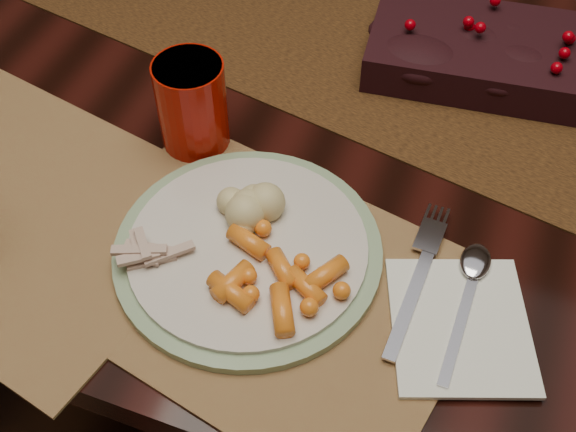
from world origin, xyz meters
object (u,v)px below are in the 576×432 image
(dinner_plate, at_px, (248,249))
(napkin, at_px, (460,325))
(baby_carrots, at_px, (273,269))
(turkey_shreds, at_px, (151,252))
(centerpiece, at_px, (501,50))
(red_cup, at_px, (192,104))
(mashed_potatoes, at_px, (245,201))
(placemat_main, at_px, (262,283))
(dining_table, at_px, (340,253))

(dinner_plate, xyz_separation_m, napkin, (0.22, -0.01, -0.01))
(baby_carrots, bearing_deg, turkey_shreds, -170.27)
(centerpiece, relative_size, baby_carrots, 2.74)
(red_cup, bearing_deg, mashed_potatoes, -43.54)
(turkey_shreds, xyz_separation_m, napkin, (0.30, 0.04, -0.02))
(placemat_main, distance_m, mashed_potatoes, 0.09)
(turkey_shreds, height_order, napkin, turkey_shreds)
(turkey_shreds, distance_m, napkin, 0.31)
(placemat_main, relative_size, napkin, 2.68)
(red_cup, bearing_deg, baby_carrots, -45.67)
(napkin, bearing_deg, red_cup, 137.23)
(dinner_plate, relative_size, baby_carrots, 2.32)
(dining_table, distance_m, centerpiece, 0.45)
(baby_carrots, xyz_separation_m, mashed_potatoes, (-0.05, 0.06, 0.01))
(mashed_potatoes, height_order, napkin, mashed_potatoes)
(baby_carrots, bearing_deg, centerpiece, 69.72)
(placemat_main, height_order, dinner_plate, dinner_plate)
(baby_carrots, bearing_deg, mashed_potatoes, 130.61)
(baby_carrots, distance_m, napkin, 0.19)
(placemat_main, bearing_deg, dinner_plate, 146.53)
(placemat_main, bearing_deg, red_cup, 144.55)
(dining_table, xyz_separation_m, napkin, (0.20, -0.32, 0.38))
(turkey_shreds, distance_m, red_cup, 0.19)
(dining_table, bearing_deg, centerpiece, 23.88)
(centerpiece, bearing_deg, turkey_shreds, -122.35)
(dining_table, bearing_deg, mashed_potatoes, -98.46)
(mashed_potatoes, height_order, turkey_shreds, mashed_potatoes)
(dinner_plate, height_order, mashed_potatoes, mashed_potatoes)
(centerpiece, bearing_deg, baby_carrots, -110.28)
(turkey_shreds, relative_size, red_cup, 0.66)
(baby_carrots, bearing_deg, dining_table, 92.20)
(mashed_potatoes, xyz_separation_m, turkey_shreds, (-0.07, -0.08, -0.01))
(dinner_plate, bearing_deg, placemat_main, -45.86)
(centerpiece, bearing_deg, dining_table, -156.12)
(dining_table, distance_m, dinner_plate, 0.49)
(turkey_shreds, bearing_deg, placemat_main, 10.48)
(mashed_potatoes, distance_m, turkey_shreds, 0.11)
(centerpiece, relative_size, placemat_main, 0.81)
(napkin, bearing_deg, centerpiece, 75.09)
(dinner_plate, relative_size, napkin, 1.83)
(dinner_plate, bearing_deg, mashed_potatoes, 114.22)
(centerpiece, distance_m, mashed_potatoes, 0.40)
(placemat_main, height_order, napkin, napkin)
(turkey_shreds, bearing_deg, napkin, 6.87)
(dining_table, distance_m, baby_carrots, 0.53)
(mashed_potatoes, distance_m, napkin, 0.24)
(turkey_shreds, relative_size, napkin, 0.48)
(placemat_main, distance_m, dinner_plate, 0.04)
(red_cup, bearing_deg, dining_table, 50.38)
(baby_carrots, xyz_separation_m, napkin, (0.18, 0.02, -0.02))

